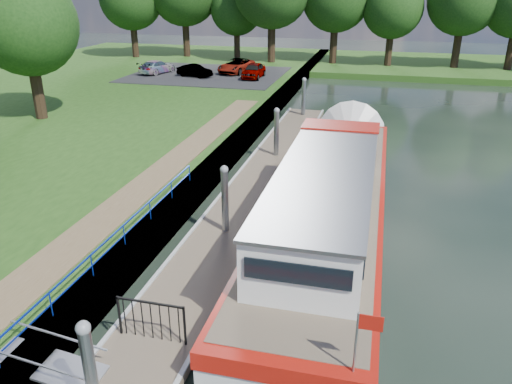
% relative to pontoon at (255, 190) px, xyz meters
% --- Properties ---
extents(bank_edge, '(1.10, 90.00, 0.78)m').
position_rel_pontoon_xyz_m(bank_edge, '(-2.55, 2.00, 0.20)').
color(bank_edge, '#473D2D').
rests_on(bank_edge, ground).
extents(far_bank, '(60.00, 18.00, 0.60)m').
position_rel_pontoon_xyz_m(far_bank, '(12.00, 39.00, 0.12)').
color(far_bank, '#1E4212').
rests_on(far_bank, ground).
extents(footpath, '(1.60, 40.00, 0.05)m').
position_rel_pontoon_xyz_m(footpath, '(-4.40, -5.00, 0.62)').
color(footpath, brown).
rests_on(footpath, riverbank).
extents(carpark, '(14.00, 12.00, 0.06)m').
position_rel_pontoon_xyz_m(carpark, '(-11.00, 25.00, 0.62)').
color(carpark, black).
rests_on(carpark, riverbank).
extents(blue_fence, '(0.04, 18.04, 0.72)m').
position_rel_pontoon_xyz_m(blue_fence, '(-2.75, -10.00, 1.13)').
color(blue_fence, '#0C2DBF').
rests_on(blue_fence, riverbank).
extents(pontoon, '(2.50, 30.00, 0.56)m').
position_rel_pontoon_xyz_m(pontoon, '(0.00, 0.00, 0.00)').
color(pontoon, brown).
rests_on(pontoon, ground).
extents(mooring_piles, '(0.30, 27.30, 3.55)m').
position_rel_pontoon_xyz_m(mooring_piles, '(0.00, 0.00, 1.10)').
color(mooring_piles, gray).
rests_on(mooring_piles, ground).
extents(gangway, '(2.58, 1.00, 0.92)m').
position_rel_pontoon_xyz_m(gangway, '(-1.85, -12.50, 0.44)').
color(gangway, '#A5A8AD').
rests_on(gangway, ground).
extents(gate_panel, '(1.85, 0.05, 1.15)m').
position_rel_pontoon_xyz_m(gate_panel, '(-0.00, -10.80, 0.97)').
color(gate_panel, black).
rests_on(gate_panel, ground).
extents(barge, '(4.36, 21.15, 4.78)m').
position_rel_pontoon_xyz_m(barge, '(3.60, -1.74, 0.90)').
color(barge, black).
rests_on(barge, ground).
extents(bank_tree_a, '(6.12, 6.12, 9.72)m').
position_rel_pontoon_xyz_m(bank_tree_a, '(-15.99, 7.08, 6.84)').
color(bank_tree_a, '#332316').
rests_on(bank_tree_a, riverbank).
extents(car_a, '(1.60, 3.90, 1.33)m').
position_rel_pontoon_xyz_m(car_a, '(-6.25, 24.12, 1.31)').
color(car_a, '#999999').
rests_on(car_a, carpark).
extents(car_b, '(3.55, 2.06, 1.11)m').
position_rel_pontoon_xyz_m(car_b, '(-11.63, 23.33, 1.20)').
color(car_b, '#999999').
rests_on(car_b, carpark).
extents(car_c, '(2.68, 4.46, 1.21)m').
position_rel_pontoon_xyz_m(car_c, '(-15.78, 24.29, 1.26)').
color(car_c, '#999999').
rests_on(car_c, carpark).
extents(car_d, '(2.98, 5.00, 1.30)m').
position_rel_pontoon_xyz_m(car_d, '(-8.55, 26.38, 1.30)').
color(car_d, '#999999').
rests_on(car_d, carpark).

